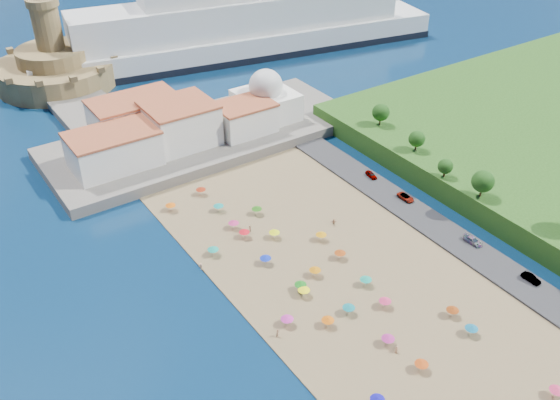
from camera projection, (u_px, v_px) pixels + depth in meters
ground at (333, 296)px, 125.13m from camera, size 700.00×700.00×0.00m
terrace at (204, 137)px, 179.52m from camera, size 90.00×36.00×3.00m
jetty at (88, 112)px, 193.66m from camera, size 18.00×70.00×2.40m
waterfront_buildings at (159, 127)px, 170.37m from camera, size 57.00×29.00×11.00m
domed_building at (266, 99)px, 183.36m from camera, size 16.00×16.00×15.00m
fortress at (55, 66)px, 211.42m from camera, size 40.00×40.00×32.40m
cruise_ship at (240, 29)px, 233.90m from camera, size 157.21×51.13×34.02m
beach_parasols at (368, 324)px, 115.52m from camera, size 31.57×115.16×2.20m
beachgoers at (333, 323)px, 117.14m from camera, size 34.65×86.30×1.85m
parked_cars at (468, 238)px, 139.16m from camera, size 2.16×75.14×1.42m
hillside_trees at (550, 208)px, 133.39m from camera, size 12.70×110.39×8.22m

